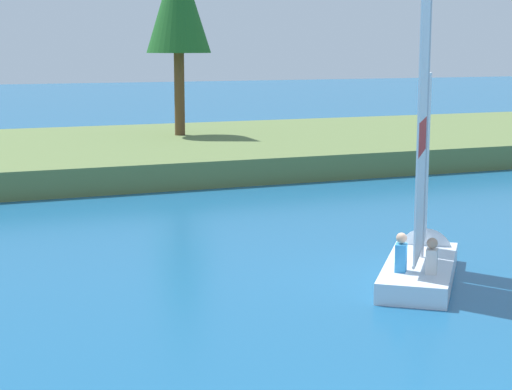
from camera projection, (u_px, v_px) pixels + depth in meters
name	position (u px, v px, depth m)	size (l,w,h in m)	color
shore_bank	(62.00, 155.00, 32.21)	(80.00, 13.63, 0.88)	#5B703D
shoreline_tree_midright	(178.00, 2.00, 34.42)	(2.62, 2.62, 7.51)	brown
sailboat	(423.00, 247.00, 17.10)	(3.45, 3.98, 6.40)	silver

